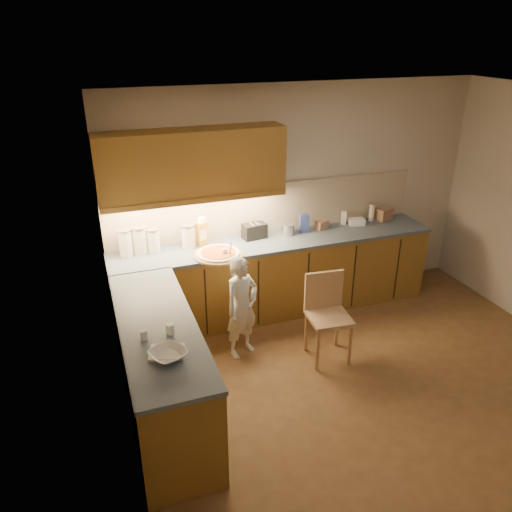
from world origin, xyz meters
The scene contains 24 objects.
room centered at (0.00, 0.00, 1.68)m, with size 4.54×4.50×2.62m.
l_counter centered at (-0.92, 1.25, 0.46)m, with size 3.77×2.62×0.92m.
backsplash centered at (-0.38, 1.99, 1.21)m, with size 3.75×0.02×0.58m, color #B8A98F.
upper_cabinets centered at (-1.27, 1.82, 1.85)m, with size 1.95×0.36×0.73m.
pizza_on_board centered at (-1.12, 1.50, 0.94)m, with size 0.52×0.52×0.21m.
child centered at (-1.02, 1.00, 0.55)m, with size 0.40×0.26×1.09m, color silver.
wooden_chair centered at (-0.22, 0.70, 0.52)m, with size 0.44×0.44×0.90m.
mixing_bowl centered at (-1.95, -0.11, 0.95)m, with size 0.26×0.26×0.06m, color silver.
canister_a centered at (-2.03, 1.83, 1.07)m, with size 0.15×0.15×0.30m.
canister_b centered at (-1.88, 1.85, 1.07)m, with size 0.17×0.17×0.31m.
canister_c centered at (-1.74, 1.84, 1.06)m, with size 0.14×0.14×0.27m.
canister_d centered at (-1.35, 1.85, 1.05)m, with size 0.16×0.16×0.26m.
oil_jug centered at (-1.20, 1.83, 1.07)m, with size 0.13×0.12×0.33m.
toaster centered at (-0.59, 1.84, 1.01)m, with size 0.29×0.19×0.18m.
steel_pot centered at (-0.19, 1.82, 0.99)m, with size 0.17×0.17×0.13m.
blue_box centered at (0.02, 1.83, 1.03)m, with size 0.11×0.07×0.21m, color #2F3E8E.
card_box_a centered at (0.27, 1.84, 0.97)m, with size 0.14×0.10×0.10m, color #A9795B.
white_bottle centered at (0.59, 1.89, 1.00)m, with size 0.05×0.05×0.16m, color white.
flat_pack centered at (0.73, 1.83, 0.96)m, with size 0.19×0.13×0.08m, color white.
tall_jar centered at (0.97, 1.88, 1.04)m, with size 0.07×0.07×0.23m.
card_box_b centered at (1.14, 1.86, 1.00)m, with size 0.20×0.15×0.15m, color #9C7154.
dough_cloth centered at (-1.95, -0.04, 0.93)m, with size 0.25×0.20×0.02m, color white.
spice_jar_a centered at (-2.08, 0.20, 0.96)m, with size 0.06×0.06×0.08m, color silver.
spice_jar_b centered at (-1.87, 0.21, 0.96)m, with size 0.06×0.06×0.09m, color white.
Camera 1 is at (-2.35, -3.16, 3.13)m, focal length 35.00 mm.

